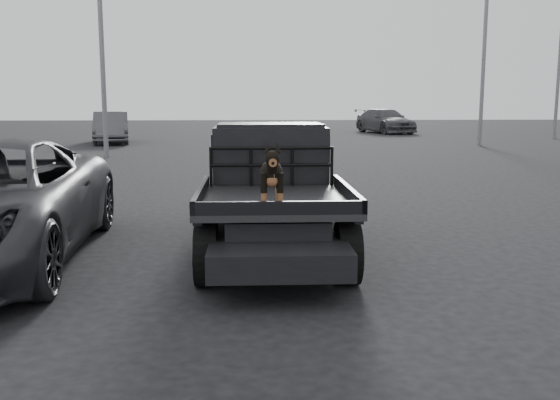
{
  "coord_description": "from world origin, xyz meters",
  "views": [
    {
      "loc": [
        -0.54,
        -6.34,
        2.17
      ],
      "look_at": [
        -0.24,
        -0.12,
        1.16
      ],
      "focal_mm": 40.0,
      "sensor_mm": 36.0,
      "label": 1
    }
  ],
  "objects_px": {
    "dog": "(271,178)",
    "distant_car_b": "(385,121)",
    "flatbed_ute": "(272,219)",
    "floodlight_mid": "(487,5)",
    "distant_car_a": "(111,127)"
  },
  "relations": [
    {
      "from": "dog",
      "to": "distant_car_b",
      "type": "distance_m",
      "value": 34.59
    },
    {
      "from": "flatbed_ute",
      "to": "floodlight_mid",
      "type": "relative_size",
      "value": 0.46
    },
    {
      "from": "distant_car_a",
      "to": "distant_car_b",
      "type": "bearing_deg",
      "value": 18.02
    },
    {
      "from": "distant_car_a",
      "to": "distant_car_b",
      "type": "relative_size",
      "value": 0.88
    },
    {
      "from": "distant_car_b",
      "to": "flatbed_ute",
      "type": "bearing_deg",
      "value": -121.62
    },
    {
      "from": "flatbed_ute",
      "to": "dog",
      "type": "height_order",
      "value": "dog"
    },
    {
      "from": "flatbed_ute",
      "to": "distant_car_a",
      "type": "bearing_deg",
      "value": 107.63
    },
    {
      "from": "dog",
      "to": "distant_car_b",
      "type": "relative_size",
      "value": 0.14
    },
    {
      "from": "flatbed_ute",
      "to": "dog",
      "type": "distance_m",
      "value": 2.03
    },
    {
      "from": "floodlight_mid",
      "to": "distant_car_a",
      "type": "bearing_deg",
      "value": 171.64
    },
    {
      "from": "flatbed_ute",
      "to": "dog",
      "type": "bearing_deg",
      "value": -92.26
    },
    {
      "from": "dog",
      "to": "distant_car_a",
      "type": "xyz_separation_m",
      "value": [
        -7.17,
        24.63,
        -0.51
      ]
    },
    {
      "from": "dog",
      "to": "distant_car_b",
      "type": "height_order",
      "value": "dog"
    },
    {
      "from": "distant_car_a",
      "to": "floodlight_mid",
      "type": "bearing_deg",
      "value": -19.8
    },
    {
      "from": "flatbed_ute",
      "to": "distant_car_b",
      "type": "relative_size",
      "value": 1.0
    }
  ]
}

